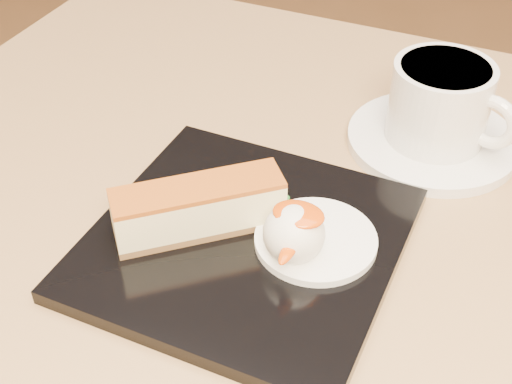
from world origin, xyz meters
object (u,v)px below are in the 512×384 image
at_px(coffee_cup, 442,102).
at_px(ice_cream_scoop, 294,233).
at_px(dessert_plate, 245,243).
at_px(cheesecake, 199,208).
at_px(saucer, 432,140).

bearing_deg(coffee_cup, ice_cream_scoop, -91.61).
distance_m(dessert_plate, cheesecake, 0.04).
bearing_deg(ice_cream_scoop, dessert_plate, 172.87).
xyz_separation_m(saucer, coffee_cup, (0.00, -0.00, 0.04)).
relative_size(cheesecake, coffee_cup, 1.03).
relative_size(saucer, coffee_cup, 1.32).
height_order(dessert_plate, cheesecake, cheesecake).
height_order(cheesecake, coffee_cup, coffee_cup).
bearing_deg(dessert_plate, saucer, 62.58).
bearing_deg(cheesecake, ice_cream_scoop, -41.00).
bearing_deg(saucer, ice_cream_scoop, -106.58).
bearing_deg(ice_cream_scoop, coffee_cup, 72.79).
height_order(dessert_plate, saucer, dessert_plate).
height_order(dessert_plate, ice_cream_scoop, ice_cream_scoop).
xyz_separation_m(ice_cream_scoop, saucer, (0.06, 0.19, -0.03)).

